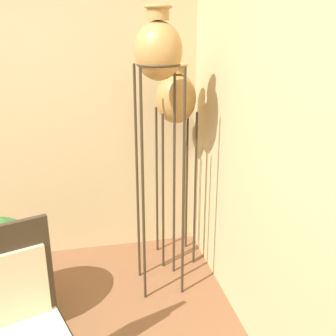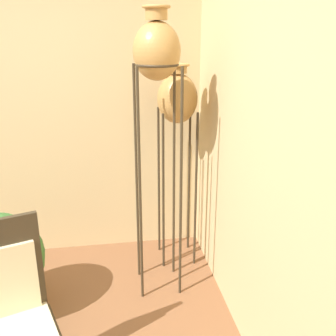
# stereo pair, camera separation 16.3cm
# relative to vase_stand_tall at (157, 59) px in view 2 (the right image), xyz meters

# --- Properties ---
(wall_back) EXTENTS (7.35, 0.06, 2.70)m
(wall_back) POSITION_rel_vase_stand_tall_xyz_m (-1.21, 0.72, -0.41)
(wall_back) COLOR #D1B784
(wall_back) RESTS_ON ground_plane
(wall_right) EXTENTS (0.06, 7.35, 2.70)m
(wall_right) POSITION_rel_vase_stand_tall_xyz_m (0.49, -0.98, -0.41)
(wall_right) COLOR #D1B784
(wall_right) RESTS_ON ground_plane
(vase_stand_tall) EXTENTS (0.32, 0.32, 2.09)m
(vase_stand_tall) POSITION_rel_vase_stand_tall_xyz_m (0.00, 0.00, 0.00)
(vase_stand_tall) COLOR #382D1E
(vase_stand_tall) RESTS_ON ground_plane
(vase_stand_medium) EXTENTS (0.32, 0.32, 1.70)m
(vase_stand_medium) POSITION_rel_vase_stand_tall_xyz_m (0.21, 0.38, -0.36)
(vase_stand_medium) COLOR #382D1E
(vase_stand_medium) RESTS_ON ground_plane
(chair) EXTENTS (0.62, 0.61, 1.06)m
(chair) POSITION_rel_vase_stand_tall_xyz_m (-0.91, -0.97, -1.17)
(chair) COLOR #382D1E
(chair) RESTS_ON ground_plane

